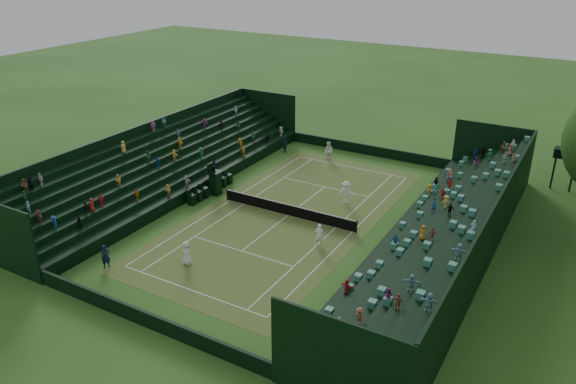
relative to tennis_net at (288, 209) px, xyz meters
name	(u,v)px	position (x,y,z in m)	size (l,w,h in m)	color
ground	(288,215)	(0.00, 0.00, -0.53)	(160.00, 160.00, 0.00)	#28551B
court_surface	(288,215)	(0.00, 0.00, -0.52)	(12.97, 26.77, 0.01)	#407B29
perimeter_wall_north	(367,150)	(0.00, 15.88, -0.03)	(17.17, 0.20, 1.00)	black
perimeter_wall_south	(144,318)	(0.00, -15.88, -0.03)	(17.17, 0.20, 1.00)	black
perimeter_wall_east	(392,236)	(8.48, 0.00, -0.03)	(0.20, 31.77, 1.00)	black
perimeter_wall_west	(201,188)	(-8.48, 0.00, -0.03)	(0.20, 31.77, 1.00)	black
north_grandstand	(453,237)	(12.66, 0.00, 1.02)	(6.60, 32.00, 4.90)	black
south_grandstand	(162,167)	(-12.66, 0.00, 1.02)	(6.60, 32.00, 4.90)	black
tennis_net	(288,209)	(0.00, 0.00, 0.00)	(11.67, 0.10, 1.06)	black
scoreboard_tower	(567,155)	(17.75, 16.00, 2.62)	(2.00, 1.00, 3.70)	black
umpire_chair	(215,180)	(-7.27, 0.43, 0.79)	(0.98, 0.98, 3.08)	black
courtside_chairs	(211,188)	(-7.74, 0.37, -0.05)	(0.58, 5.55, 1.26)	black
player_near_west	(187,253)	(-2.16, -9.57, 0.31)	(0.82, 0.53, 1.67)	white
player_near_east	(319,235)	(4.26, -3.01, 0.31)	(0.61, 0.40, 1.68)	white
player_far_west	(329,151)	(-2.59, 12.38, 0.43)	(0.93, 0.72, 1.91)	white
player_far_east	(346,192)	(2.94, 4.34, 0.43)	(1.23, 0.71, 1.91)	white
line_judge_north	(285,144)	(-7.47, 12.38, 0.32)	(0.61, 0.40, 1.69)	black
line_judge_south	(106,257)	(-6.43, -12.54, 0.29)	(0.60, 0.39, 1.64)	black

